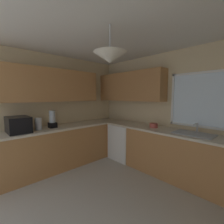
% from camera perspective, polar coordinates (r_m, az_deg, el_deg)
% --- Properties ---
extents(ground_plane, '(8.65, 8.65, 0.00)m').
position_cam_1_polar(ground_plane, '(2.62, -0.70, -30.88)').
color(ground_plane, '#B7B2A8').
extents(room_shell, '(4.05, 3.61, 2.56)m').
position_cam_1_polar(room_shell, '(2.71, 1.07, 9.03)').
color(room_shell, beige).
rests_on(room_shell, ground_plane).
extents(counter_run_left, '(0.65, 3.22, 0.90)m').
position_cam_1_polar(counter_run_left, '(3.68, -18.80, -12.07)').
color(counter_run_left, '#AD7542').
rests_on(counter_run_left, ground_plane).
extents(counter_run_back, '(3.14, 0.65, 0.90)m').
position_cam_1_polar(counter_run_back, '(3.34, 21.02, -14.01)').
color(counter_run_back, '#AD7542').
rests_on(counter_run_back, ground_plane).
extents(dishwasher, '(0.60, 0.60, 0.86)m').
position_cam_1_polar(dishwasher, '(3.97, 4.66, -10.79)').
color(dishwasher, white).
rests_on(dishwasher, ground_plane).
extents(microwave, '(0.48, 0.36, 0.29)m').
position_cam_1_polar(microwave, '(3.31, -31.32, -4.00)').
color(microwave, black).
rests_on(microwave, counter_run_left).
extents(kettle, '(0.13, 0.13, 0.24)m').
position_cam_1_polar(kettle, '(3.38, -25.54, -3.95)').
color(kettle, '#B7B7BC').
rests_on(kettle, counter_run_left).
extents(sink_assembly, '(0.64, 0.40, 0.19)m').
position_cam_1_polar(sink_assembly, '(3.08, 27.96, -7.08)').
color(sink_assembly, '#9EA0A5').
rests_on(sink_assembly, counter_run_back).
extents(bowl, '(0.17, 0.17, 0.09)m').
position_cam_1_polar(bowl, '(3.40, 15.11, -4.80)').
color(bowl, '#B74C42').
rests_on(bowl, counter_run_back).
extents(blender_appliance, '(0.15, 0.15, 0.36)m').
position_cam_1_polar(blender_appliance, '(3.49, -21.17, -2.79)').
color(blender_appliance, black).
rests_on(blender_appliance, counter_run_left).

